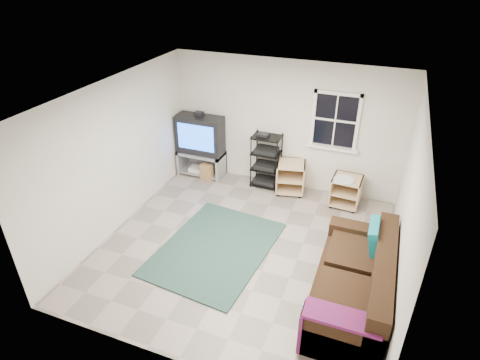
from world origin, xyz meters
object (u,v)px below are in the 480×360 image
at_px(side_table_right, 346,189).
at_px(av_rack, 266,164).
at_px(tv_unit, 201,141).
at_px(side_table_left, 291,175).
at_px(sofa, 355,285).

bearing_deg(side_table_right, av_rack, 174.94).
distance_m(tv_unit, side_table_left, 2.04).
bearing_deg(side_table_right, sofa, -79.34).
xyz_separation_m(side_table_right, sofa, (0.48, -2.54, 0.01)).
relative_size(tv_unit, av_rack, 1.26).
distance_m(av_rack, sofa, 3.44).
xyz_separation_m(side_table_left, sofa, (1.60, -2.67, 0.01)).
distance_m(av_rack, side_table_right, 1.67).
relative_size(tv_unit, sofa, 0.66).
bearing_deg(side_table_left, av_rack, 177.67).
distance_m(side_table_right, sofa, 2.58).
xyz_separation_m(av_rack, side_table_right, (1.66, -0.15, -0.16)).
xyz_separation_m(side_table_left, side_table_right, (1.13, -0.13, -0.00)).
relative_size(tv_unit, side_table_right, 2.35).
height_order(side_table_left, side_table_right, side_table_left).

